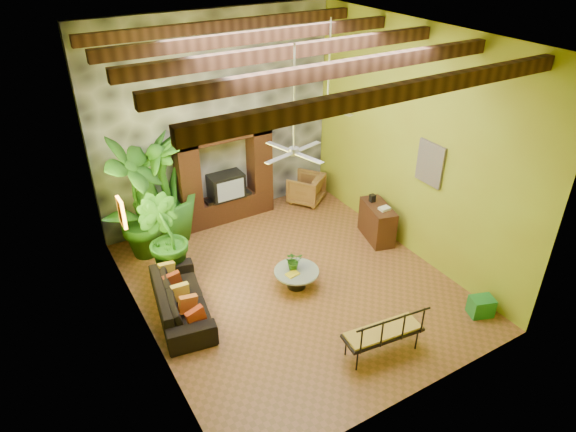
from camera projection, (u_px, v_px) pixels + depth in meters
ground at (291, 283)px, 10.82m from camera, size 7.00×7.00×0.00m
ceiling at (292, 37)px, 8.27m from camera, size 6.00×7.00×0.02m
back_wall at (215, 120)px, 12.13m from camera, size 6.00×0.02×5.00m
left_wall at (132, 219)px, 8.23m from camera, size 0.02×7.00×5.00m
right_wall at (413, 144)px, 10.86m from camera, size 0.02×7.00×5.00m
stone_accent_wall at (216, 121)px, 12.09m from camera, size 5.98×0.10×4.98m
ceiling_beams at (292, 51)px, 8.38m from camera, size 5.95×5.36×0.22m
entertainment_center at (226, 184)px, 12.65m from camera, size 2.40×0.55×2.30m
ceiling_fan_front at (294, 140)px, 8.70m from camera, size 1.28×1.28×1.86m
ceiling_fan_back at (328, 98)px, 10.68m from camera, size 1.28×1.28×1.86m
wall_art_mask at (121, 213)px, 9.19m from camera, size 0.06×0.32×0.55m
wall_art_painting at (430, 164)px, 10.50m from camera, size 0.06×0.70×0.90m
sofa at (181, 299)px, 9.85m from camera, size 1.26×2.40×0.67m
wicker_armchair at (306, 188)px, 13.69m from camera, size 1.17×1.17×0.77m
tall_plant_a at (137, 201)px, 10.97m from camera, size 1.75×1.79×2.84m
tall_plant_b at (164, 238)px, 10.62m from camera, size 1.28×1.29×1.84m
tall_plant_c at (163, 188)px, 11.72m from camera, size 1.49×1.49×2.62m
coffee_table at (296, 276)px, 10.60m from camera, size 0.93×0.93×0.40m
centerpiece_plant at (294, 261)px, 10.49m from camera, size 0.40×0.36×0.39m
yellow_tray at (292, 274)px, 10.40m from camera, size 0.29×0.23×0.03m
iron_bench at (386, 331)px, 8.79m from camera, size 1.48×0.68×0.57m
side_console at (377, 222)px, 12.10m from camera, size 0.76×1.18×0.87m
green_bin at (481, 306)px, 9.88m from camera, size 0.53×0.46×0.38m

